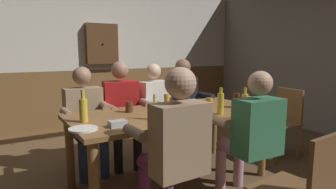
{
  "coord_description": "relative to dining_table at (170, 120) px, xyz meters",
  "views": [
    {
      "loc": [
        -1.49,
        -2.42,
        1.35
      ],
      "look_at": [
        0.0,
        0.05,
        0.91
      ],
      "focal_mm": 30.5,
      "sensor_mm": 36.0,
      "label": 1
    }
  ],
  "objects": [
    {
      "name": "ground_plane",
      "position": [
        0.0,
        -0.0,
        -0.65
      ],
      "size": [
        7.37,
        7.37,
        0.0
      ],
      "primitive_type": "plane",
      "color": "brown"
    },
    {
      "name": "back_wall_upper",
      "position": [
        0.0,
        2.68,
        1.18
      ],
      "size": [
        6.14,
        0.12,
        1.63
      ],
      "primitive_type": "cube",
      "color": "silver"
    },
    {
      "name": "back_wall_wainscot",
      "position": [
        0.0,
        2.68,
        -0.14
      ],
      "size": [
        6.14,
        0.12,
        1.02
      ],
      "primitive_type": "cube",
      "color": "brown",
      "rests_on": "ground_plane"
    },
    {
      "name": "dining_table",
      "position": [
        0.0,
        0.0,
        0.0
      ],
      "size": [
        2.01,
        0.97,
        0.74
      ],
      "color": "brown",
      "rests_on": "ground_plane"
    },
    {
      "name": "person_0",
      "position": [
        -0.68,
        0.71,
        0.0
      ],
      "size": [
        0.55,
        0.5,
        1.18
      ],
      "rotation": [
        0.0,
        0.0,
        3.15
      ],
      "color": "#997F60",
      "rests_on": "ground_plane"
    },
    {
      "name": "person_1",
      "position": [
        -0.24,
        0.72,
        0.03
      ],
      "size": [
        0.59,
        0.59,
        1.24
      ],
      "rotation": [
        0.0,
        0.0,
        2.97
      ],
      "color": "#AD1919",
      "rests_on": "ground_plane"
    },
    {
      "name": "person_2",
      "position": [
        0.24,
        0.7,
        0.0
      ],
      "size": [
        0.59,
        0.58,
        1.2
      ],
      "rotation": [
        0.0,
        0.0,
        3.34
      ],
      "color": "silver",
      "rests_on": "ground_plane"
    },
    {
      "name": "person_3",
      "position": [
        0.68,
        0.71,
        0.03
      ],
      "size": [
        0.52,
        0.5,
        1.25
      ],
      "rotation": [
        0.0,
        0.0,
        3.18
      ],
      "color": "black",
      "rests_on": "ground_plane"
    },
    {
      "name": "person_4",
      "position": [
        -0.4,
        -0.72,
        0.04
      ],
      "size": [
        0.56,
        0.51,
        1.25
      ],
      "rotation": [
        0.0,
        0.0,
        0.02
      ],
      "color": "#997F60",
      "rests_on": "ground_plane"
    },
    {
      "name": "person_5",
      "position": [
        0.41,
        -0.71,
        0.01
      ],
      "size": [
        0.57,
        0.54,
        1.19
      ],
      "rotation": [
        0.0,
        0.0,
        -0.06
      ],
      "color": "#33724C",
      "rests_on": "ground_plane"
    },
    {
      "name": "chair_empty_near_left",
      "position": [
        1.59,
        -0.13,
        -0.18
      ],
      "size": [
        0.47,
        0.47,
        0.88
      ],
      "rotation": [
        0.0,
        0.0,
        1.49
      ],
      "color": "brown",
      "rests_on": "ground_plane"
    },
    {
      "name": "table_candle",
      "position": [
        -0.12,
        -0.32,
        0.13
      ],
      "size": [
        0.04,
        0.04,
        0.08
      ],
      "primitive_type": "cylinder",
      "color": "#F9E08C",
      "rests_on": "dining_table"
    },
    {
      "name": "condiment_caddy",
      "position": [
        -0.67,
        -0.27,
        0.11
      ],
      "size": [
        0.14,
        0.1,
        0.05
      ],
      "primitive_type": "cube",
      "color": "#B2B7BC",
      "rests_on": "dining_table"
    },
    {
      "name": "plate_0",
      "position": [
        -0.94,
        -0.22,
        0.1
      ],
      "size": [
        0.23,
        0.23,
        0.01
      ],
      "primitive_type": "cylinder",
      "color": "white",
      "rests_on": "dining_table"
    },
    {
      "name": "bottle_0",
      "position": [
        0.78,
        -0.26,
        0.18
      ],
      "size": [
        0.07,
        0.07,
        0.23
      ],
      "color": "gold",
      "rests_on": "dining_table"
    },
    {
      "name": "bottle_1",
      "position": [
        -0.87,
        0.03,
        0.2
      ],
      "size": [
        0.07,
        0.07,
        0.28
      ],
      "color": "gold",
      "rests_on": "dining_table"
    },
    {
      "name": "bottle_2",
      "position": [
        -0.3,
        -0.22,
        0.18
      ],
      "size": [
        0.05,
        0.05,
        0.23
      ],
      "color": "gold",
      "rests_on": "dining_table"
    },
    {
      "name": "bottle_3",
      "position": [
        0.35,
        -0.36,
        0.2
      ],
      "size": [
        0.06,
        0.06,
        0.26
      ],
      "color": "gold",
      "rests_on": "dining_table"
    },
    {
      "name": "pint_glass_0",
      "position": [
        0.94,
        -0.16,
        0.14
      ],
      "size": [
        0.08,
        0.08,
        0.1
      ],
      "primitive_type": "cylinder",
      "color": "white",
      "rests_on": "dining_table"
    },
    {
      "name": "pint_glass_1",
      "position": [
        0.75,
        -0.16,
        0.17
      ],
      "size": [
        0.08,
        0.08,
        0.15
      ],
      "primitive_type": "cylinder",
      "color": "#4C2D19",
      "rests_on": "dining_table"
    },
    {
      "name": "pint_glass_2",
      "position": [
        0.13,
        0.29,
        0.16
      ],
      "size": [
        0.06,
        0.06,
        0.14
      ],
      "primitive_type": "cylinder",
      "color": "gold",
      "rests_on": "dining_table"
    },
    {
      "name": "pint_glass_3",
      "position": [
        -0.37,
        0.2,
        0.14
      ],
      "size": [
        0.08,
        0.08,
        0.11
      ],
      "primitive_type": "cylinder",
      "color": "#4C2D19",
      "rests_on": "dining_table"
    },
    {
      "name": "pint_glass_4",
      "position": [
        -0.24,
        -0.34,
        0.16
      ],
      "size": [
        0.07,
        0.07,
        0.15
      ],
      "primitive_type": "cylinder",
      "color": "#E5C64C",
      "rests_on": "dining_table"
    },
    {
      "name": "pint_glass_5",
      "position": [
        0.48,
        -0.03,
        0.14
      ],
      "size": [
        0.08,
        0.08,
        0.1
      ],
      "primitive_type": "cylinder",
      "color": "gold",
      "rests_on": "dining_table"
    },
    {
      "name": "wall_dart_cabinet",
      "position": [
        0.15,
        2.55,
        0.83
      ],
      "size": [
        0.56,
        0.15,
        0.7
      ],
      "color": "brown"
    }
  ]
}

